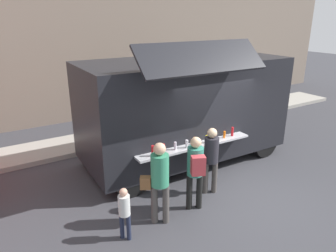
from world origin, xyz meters
name	(u,v)px	position (x,y,z in m)	size (l,w,h in m)	color
ground_plane	(241,192)	(0.00, 0.00, 0.00)	(60.00, 60.00, 0.00)	#38383D
curb_strip	(27,154)	(-4.08, 4.94, 0.07)	(28.00, 1.60, 0.15)	#9E998E
building_behind	(23,20)	(-3.08, 8.84, 3.93)	(32.00, 2.40, 7.86)	gray
food_truck_main	(185,107)	(-0.08, 2.32, 1.61)	(5.84, 3.27, 3.54)	black
trash_bin	(240,106)	(4.41, 4.64, 0.44)	(0.60, 0.60, 0.88)	#2C6334
customer_front_ordering	(210,155)	(-0.66, 0.42, 0.98)	(0.53, 0.39, 1.66)	#494440
customer_mid_with_backpack	(196,167)	(-1.38, 0.04, 1.04)	(0.45, 0.56, 1.70)	black
customer_rear_waiting	(159,177)	(-2.27, 0.05, 1.06)	(0.55, 0.45, 1.78)	#4A4542
child_near_queue	(124,209)	(-3.09, -0.06, 0.66)	(0.22, 0.22, 1.10)	#1E243A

